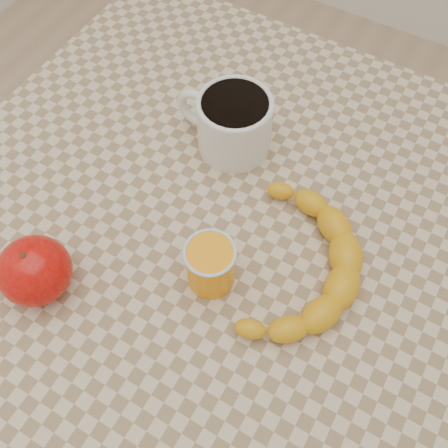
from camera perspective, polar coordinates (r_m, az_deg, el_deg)
The scene contains 6 objects.
ground at distance 1.34m, azimuth 0.00°, elevation -16.90°, with size 3.00×3.00×0.00m, color tan.
table at distance 0.71m, azimuth 0.00°, elevation -4.32°, with size 0.80×0.80×0.75m.
coffee_mug at distance 0.68m, azimuth 0.98°, elevation 11.63°, with size 0.14×0.10×0.09m.
orange_juice_glass at distance 0.57m, azimuth -1.56°, elevation -4.70°, with size 0.06×0.06×0.07m.
apple at distance 0.61m, azimuth -20.82°, elevation -5.00°, with size 0.10×0.10×0.08m.
banana at distance 0.60m, azimuth 8.47°, elevation -4.57°, with size 0.20×0.27×0.04m, color gold, non-canonical shape.
Camera 1 is at (0.16, -0.27, 1.30)m, focal length 40.00 mm.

